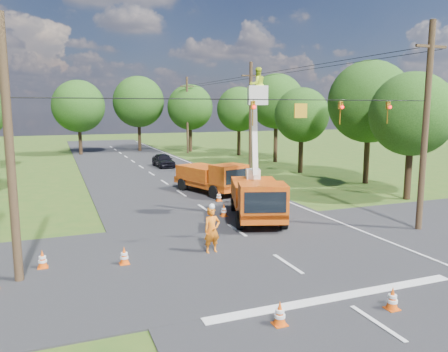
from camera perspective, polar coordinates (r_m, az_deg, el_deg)
name	(u,v)px	position (r m, az deg, el deg)	size (l,w,h in m)	color
ground	(165,183)	(35.50, -7.78, -0.88)	(140.00, 140.00, 0.00)	#2E5419
road_main	(165,183)	(35.50, -7.78, -0.88)	(12.00, 100.00, 0.06)	black
road_cross	(264,249)	(18.93, 5.30, -9.52)	(56.00, 10.00, 0.07)	black
stop_bar	(338,298)	(14.78, 14.65, -15.20)	(9.00, 0.45, 0.02)	silver
edge_line	(229,179)	(37.18, 0.64, -0.36)	(0.12, 90.00, 0.02)	silver
bucket_truck	(257,189)	(23.27, 4.39, -1.67)	(4.16, 6.65, 8.06)	#C5560D
second_truck	(212,177)	(30.70, -1.61, -0.14)	(3.88, 6.30, 2.22)	#C5560D
ground_worker	(212,230)	(18.13, -1.58, -7.09)	(0.71, 0.47, 1.95)	#FF5F15
distant_car	(163,160)	(44.90, -7.93, 2.05)	(1.64, 4.08, 1.39)	black
traffic_cone_0	(280,313)	(12.69, 7.30, -17.39)	(0.38, 0.38, 0.71)	#E24F0B
traffic_cone_1	(392,299)	(14.35, 21.13, -14.73)	(0.38, 0.38, 0.71)	#E24F0B
traffic_cone_2	(224,210)	(24.21, -0.02, -4.51)	(0.38, 0.38, 0.71)	#E24F0B
traffic_cone_3	(219,196)	(28.06, -0.67, -2.65)	(0.38, 0.38, 0.71)	#E24F0B
traffic_cone_4	(124,256)	(17.42, -12.90, -10.12)	(0.38, 0.38, 0.71)	#E24F0B
traffic_cone_5	(42,259)	(17.95, -22.63, -10.01)	(0.38, 0.38, 0.71)	#E24F0B
traffic_cone_7	(227,181)	(33.90, 0.44, -0.65)	(0.38, 0.38, 0.71)	#E24F0B
pole_right_near	(425,126)	(23.10, 24.83, 5.94)	(1.80, 0.30, 10.00)	#4C3823
pole_right_mid	(251,118)	(39.69, 3.49, 7.62)	(1.80, 0.30, 10.00)	#4C3823
pole_right_far	(187,115)	(58.46, -4.81, 8.00)	(1.80, 0.30, 10.00)	#4C3823
pole_left	(10,152)	(16.17, -26.19, 2.78)	(0.30, 0.30, 9.00)	#4C3823
signal_span	(314,110)	(19.07, 11.62, 8.45)	(18.00, 0.29, 1.07)	black
tree_right_a	(412,114)	(30.86, 23.35, 7.41)	(5.40, 5.40, 8.28)	#382616
tree_right_b	(369,102)	(36.33, 18.45, 9.16)	(6.40, 6.40, 9.65)	#382616
tree_right_c	(302,115)	(41.01, 10.12, 7.82)	(5.00, 5.00, 7.83)	#382616
tree_right_d	(276,101)	(48.76, 6.85, 9.65)	(6.00, 6.00, 9.70)	#382616
tree_right_e	(239,109)	(55.54, 1.98, 8.70)	(5.60, 5.60, 8.63)	#382616
tree_far_a	(78,106)	(59.13, -18.47, 8.63)	(6.60, 6.60, 9.50)	#382616
tree_far_b	(138,102)	(62.05, -11.11, 9.48)	(7.00, 7.00, 10.32)	#382616
tree_far_c	(190,107)	(60.65, -4.45, 8.93)	(6.20, 6.20, 9.18)	#382616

